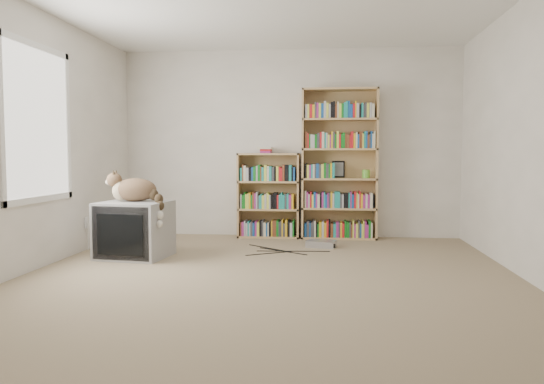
# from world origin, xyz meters

# --- Properties ---
(floor) EXTENTS (4.50, 5.00, 0.01)m
(floor) POSITION_xyz_m (0.00, 0.00, 0.00)
(floor) COLOR gray
(floor) RESTS_ON ground
(wall_back) EXTENTS (4.50, 0.02, 2.50)m
(wall_back) POSITION_xyz_m (0.00, 2.50, 1.25)
(wall_back) COLOR silver
(wall_back) RESTS_ON floor
(wall_front) EXTENTS (4.50, 0.02, 2.50)m
(wall_front) POSITION_xyz_m (0.00, -2.50, 1.25)
(wall_front) COLOR silver
(wall_front) RESTS_ON floor
(wall_left) EXTENTS (0.02, 5.00, 2.50)m
(wall_left) POSITION_xyz_m (-2.25, 0.00, 1.25)
(wall_left) COLOR silver
(wall_left) RESTS_ON floor
(wall_right) EXTENTS (0.02, 5.00, 2.50)m
(wall_right) POSITION_xyz_m (2.25, 0.00, 1.25)
(wall_right) COLOR silver
(wall_right) RESTS_ON floor
(window) EXTENTS (0.02, 1.22, 1.52)m
(window) POSITION_xyz_m (-2.24, 0.20, 1.40)
(window) COLOR white
(window) RESTS_ON wall_left
(crt_tv) EXTENTS (0.76, 0.70, 0.60)m
(crt_tv) POSITION_xyz_m (-1.53, 0.82, 0.30)
(crt_tv) COLOR #9E9EA1
(crt_tv) RESTS_ON floor
(cat) EXTENTS (0.71, 0.49, 0.55)m
(cat) POSITION_xyz_m (-1.49, 0.84, 0.69)
(cat) COLOR #382517
(cat) RESTS_ON crt_tv
(bookcase_tall) EXTENTS (0.98, 0.30, 1.95)m
(bookcase_tall) POSITION_xyz_m (0.67, 2.36, 0.92)
(bookcase_tall) COLOR tan
(bookcase_tall) RESTS_ON floor
(bookcase_short) EXTENTS (0.81, 0.30, 1.12)m
(bookcase_short) POSITION_xyz_m (-0.26, 2.36, 0.51)
(bookcase_short) COLOR tan
(bookcase_short) RESTS_ON floor
(book_stack) EXTENTS (0.19, 0.24, 0.08)m
(book_stack) POSITION_xyz_m (-0.31, 2.33, 1.16)
(book_stack) COLOR red
(book_stack) RESTS_ON bookcase_short
(green_mug) EXTENTS (0.10, 0.10, 0.11)m
(green_mug) POSITION_xyz_m (1.01, 2.34, 0.85)
(green_mug) COLOR #6AC738
(green_mug) RESTS_ON bookcase_tall
(framed_print) EXTENTS (0.17, 0.05, 0.22)m
(framed_print) POSITION_xyz_m (0.66, 2.44, 0.91)
(framed_print) COLOR black
(framed_print) RESTS_ON bookcase_tall
(dvd_player) EXTENTS (0.38, 0.30, 0.08)m
(dvd_player) POSITION_xyz_m (0.45, 1.66, 0.04)
(dvd_player) COLOR #B2B2B7
(dvd_player) RESTS_ON floor
(wall_outlet) EXTENTS (0.01, 0.08, 0.13)m
(wall_outlet) POSITION_xyz_m (-2.24, 1.16, 0.32)
(wall_outlet) COLOR silver
(wall_outlet) RESTS_ON wall_left
(floor_cables) EXTENTS (1.20, 0.70, 0.01)m
(floor_cables) POSITION_xyz_m (-0.04, 1.40, 0.00)
(floor_cables) COLOR black
(floor_cables) RESTS_ON floor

